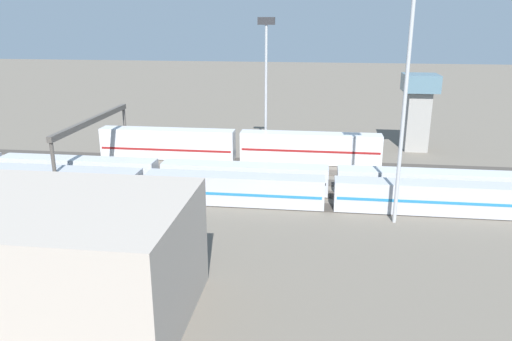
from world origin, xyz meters
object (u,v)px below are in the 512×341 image
at_px(train_on_track_4, 329,193).
at_px(control_tower, 418,106).
at_px(signal_gantry, 93,127).
at_px(train_on_track_0, 238,146).
at_px(light_mast_0, 266,68).
at_px(light_mast_1, 408,62).
at_px(train_on_track_3, 244,177).

bearing_deg(train_on_track_4, control_tower, -116.80).
bearing_deg(signal_gantry, train_on_track_0, -153.84).
bearing_deg(signal_gantry, control_tower, -157.42).
bearing_deg(light_mast_0, light_mast_1, 124.06).
relative_size(train_on_track_4, light_mast_0, 4.12).
xyz_separation_m(light_mast_0, light_mast_1, (-18.35, 27.14, 3.51)).
distance_m(light_mast_1, control_tower, 37.29).
relative_size(signal_gantry, control_tower, 1.83).
xyz_separation_m(light_mast_1, signal_gantry, (43.02, -13.50, -11.22)).
height_order(train_on_track_0, signal_gantry, signal_gantry).
distance_m(train_on_track_3, signal_gantry, 24.88).
bearing_deg(light_mast_0, control_tower, -163.91).
bearing_deg(train_on_track_3, control_tower, -136.20).
height_order(light_mast_0, signal_gantry, light_mast_0).
distance_m(train_on_track_0, control_tower, 33.25).
bearing_deg(train_on_track_3, train_on_track_4, 156.68).
bearing_deg(train_on_track_4, train_on_track_0, -53.11).
relative_size(light_mast_0, control_tower, 1.70).
xyz_separation_m(train_on_track_3, train_on_track_4, (-11.60, 5.00, -0.01)).
bearing_deg(train_on_track_0, light_mast_0, -139.86).
height_order(train_on_track_4, control_tower, control_tower).
xyz_separation_m(train_on_track_0, signal_gantry, (20.36, 10.00, 4.83)).
xyz_separation_m(train_on_track_4, control_tower, (-15.80, -31.28, 5.97)).
relative_size(train_on_track_3, light_mast_0, 5.16).
bearing_deg(light_mast_1, train_on_track_0, -46.05).
bearing_deg(light_mast_0, train_on_track_0, 40.14).
distance_m(signal_gantry, control_tower, 55.42).
distance_m(train_on_track_4, light_mast_0, 29.08).
xyz_separation_m(train_on_track_3, light_mast_1, (-19.25, 8.50, 16.63)).
bearing_deg(train_on_track_0, control_tower, -159.89).
bearing_deg(signal_gantry, train_on_track_3, 168.12).
distance_m(light_mast_0, signal_gantry, 29.22).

